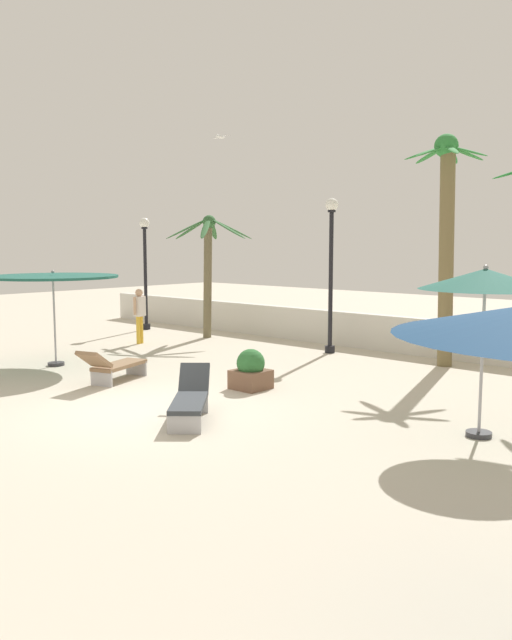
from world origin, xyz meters
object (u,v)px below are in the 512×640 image
palm_tree_0 (446,227)px  palm_tree_2 (208,258)px  patio_umbrella_0 (53,279)px  lounge_chair_2 (190,397)px  lounge_chair_1 (113,365)px  lamp_post_3 (145,263)px  lamp_post_2 (331,261)px  patio_umbrella_2 (485,281)px  guest_0 (139,311)px  seagull_1 (221,137)px  planter (251,371)px

palm_tree_0 → palm_tree_2: bearing=-175.4°
patio_umbrella_0 → lounge_chair_2: size_ratio=1.80×
lounge_chair_1 → lamp_post_3: bearing=137.3°
palm_tree_0 → lamp_post_2: (-3.20, -0.35, -0.89)m
patio_umbrella_2 → guest_0: bearing=169.0°
patio_umbrella_0 → patio_umbrella_2: (10.39, 1.35, 0.30)m
guest_0 → lamp_post_2: bearing=25.8°
palm_tree_0 → palm_tree_2: size_ratio=1.44×
lamp_post_3 → lounge_chair_2: (10.02, -6.87, -2.00)m
lounge_chair_2 → patio_umbrella_0: bearing=170.4°
palm_tree_2 → lounge_chair_1: (3.38, -6.12, -2.19)m
lamp_post_2 → patio_umbrella_0: bearing=-122.8°
lamp_post_2 → guest_0: bearing=-154.2°
lamp_post_2 → seagull_1: size_ratio=3.95×
lounge_chair_2 → lamp_post_2: bearing=107.1°
lamp_post_2 → seagull_1: (-6.88, 2.53, 4.42)m
seagull_1 → guest_0: bearing=-72.9°
patio_umbrella_0 → lounge_chair_1: (2.74, -0.21, -1.78)m
lamp_post_3 → lounge_chair_1: bearing=-42.7°
patio_umbrella_2 → guest_0: 12.02m
lounge_chair_1 → patio_umbrella_0: bearing=175.6°
patio_umbrella_0 → planter: (5.40, 1.40, -1.80)m
lounge_chair_2 → patio_umbrella_2: bearing=29.9°
palm_tree_0 → lamp_post_2: palm_tree_0 is taller
lamp_post_3 → seagull_1: size_ratio=3.65×
lounge_chair_2 → planter: bearing=108.6°
palm_tree_0 → lamp_post_3: bearing=-176.3°
lounge_chair_1 → guest_0: (-4.06, 3.85, 0.62)m
lamp_post_2 → guest_0: lamp_post_2 is taller
palm_tree_2 → patio_umbrella_2: bearing=-22.5°
guest_0 → patio_umbrella_0: bearing=-70.1°
palm_tree_2 → guest_0: palm_tree_2 is taller
lounge_chair_2 → lounge_chair_1: bearing=166.5°
lounge_chair_1 → lounge_chair_2: size_ratio=1.10×
lamp_post_3 → patio_umbrella_0: bearing=-56.9°
lamp_post_3 → palm_tree_2: bearing=1.6°
lamp_post_3 → seagull_1: bearing=72.6°
lamp_post_3 → guest_0: lamp_post_3 is taller
lamp_post_3 → seagull_1: 5.52m
guest_0 → planter: (6.72, -2.24, -0.64)m
patio_umbrella_0 → lamp_post_2: lamp_post_2 is taller
planter → guest_0: bearing=161.6°
seagull_1 → lamp_post_3: bearing=-107.4°
palm_tree_0 → patio_umbrella_0: bearing=-137.7°
patio_umbrella_2 → seagull_1: bearing=150.9°
palm_tree_0 → palm_tree_2: 7.91m
palm_tree_0 → lamp_post_2: size_ratio=1.33×
palm_tree_2 → planter: size_ratio=4.66×
seagull_1 → patio_umbrella_2: bearing=-29.1°
lounge_chair_1 → planter: bearing=31.1°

